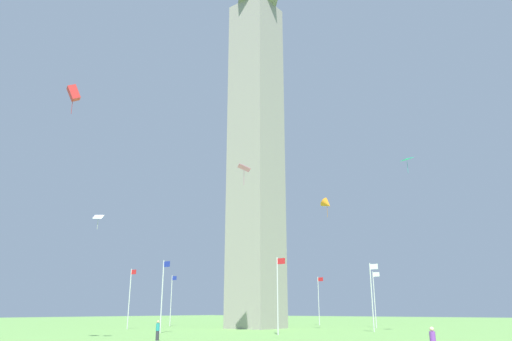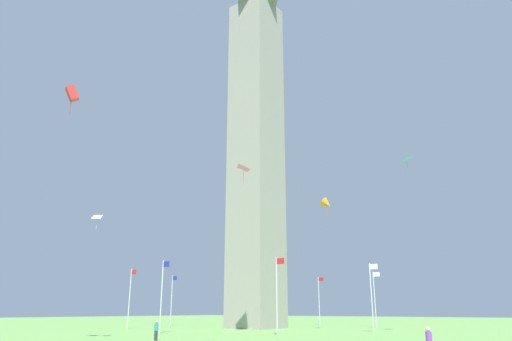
% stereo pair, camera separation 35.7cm
% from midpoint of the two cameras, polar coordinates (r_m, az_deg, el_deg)
% --- Properties ---
extents(ground_plane, '(260.00, 260.00, 0.00)m').
position_cam_midpoint_polar(ground_plane, '(70.22, 0.15, -18.66)').
color(ground_plane, '#609347').
extents(obelisk_monument, '(6.59, 6.59, 59.87)m').
position_cam_midpoint_polar(obelisk_monument, '(75.33, 0.14, 4.74)').
color(obelisk_monument, gray).
rests_on(obelisk_monument, ground).
extents(flagpole_n, '(1.12, 0.14, 8.13)m').
position_cam_midpoint_polar(flagpole_n, '(60.94, 14.06, -14.31)').
color(flagpole_n, silver).
rests_on(flagpole_n, ground).
extents(flagpole_ne, '(1.12, 0.14, 8.13)m').
position_cam_midpoint_polar(flagpole_ne, '(74.60, 14.40, -14.62)').
color(flagpole_ne, silver).
rests_on(flagpole_ne, ground).
extents(flagpole_e, '(1.12, 0.14, 8.13)m').
position_cam_midpoint_polar(flagpole_e, '(85.01, 7.82, -15.15)').
color(flagpole_e, silver).
rests_on(flagpole_e, ground).
extents(flagpole_se, '(1.12, 0.14, 8.13)m').
position_cam_midpoint_polar(flagpole_se, '(87.90, -1.37, -15.33)').
color(flagpole_se, silver).
rests_on(flagpole_se, ground).
extents(flagpole_s, '(1.12, 0.14, 8.13)m').
position_cam_midpoint_polar(flagpole_s, '(82.28, -10.07, -15.01)').
color(flagpole_s, silver).
rests_on(flagpole_s, ground).
extents(flagpole_sw, '(1.12, 0.14, 8.13)m').
position_cam_midpoint_polar(flagpole_sw, '(70.13, -14.93, -14.49)').
color(flagpole_sw, silver).
rests_on(flagpole_sw, ground).
extents(flagpole_w, '(1.12, 0.14, 8.13)m').
position_cam_midpoint_polar(flagpole_w, '(57.06, -11.18, -14.36)').
color(flagpole_w, silver).
rests_on(flagpole_w, ground).
extents(flagpole_nw, '(1.12, 0.14, 8.13)m').
position_cam_midpoint_polar(flagpole_nw, '(52.51, 2.79, -14.48)').
color(flagpole_nw, silver).
rests_on(flagpole_nw, ground).
extents(person_teal_shirt, '(0.32, 0.32, 1.66)m').
position_cam_midpoint_polar(person_teal_shirt, '(43.75, -11.80, -18.50)').
color(person_teal_shirt, '#2D2D38').
rests_on(person_teal_shirt, ground).
extents(kite_orange_delta, '(1.77, 1.35, 2.73)m').
position_cam_midpoint_polar(kite_orange_delta, '(64.95, 8.75, -4.04)').
color(kite_orange_delta, orange).
extents(kite_red_box, '(1.14, 1.39, 2.73)m').
position_cam_midpoint_polar(kite_red_box, '(45.16, -21.23, 8.73)').
color(kite_red_box, red).
extents(kite_cyan_diamond, '(1.75, 1.73, 1.99)m').
position_cam_midpoint_polar(kite_cyan_diamond, '(61.15, 17.98, 1.29)').
color(kite_cyan_diamond, '#33C6D1').
extents(kite_white_diamond, '(1.13, 1.11, 1.45)m').
position_cam_midpoint_polar(kite_white_diamond, '(47.05, -18.54, -5.45)').
color(kite_white_diamond, white).
extents(kite_pink_diamond, '(2.14, 2.13, 2.48)m').
position_cam_midpoint_polar(kite_pink_diamond, '(58.03, -1.36, 0.26)').
color(kite_pink_diamond, pink).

